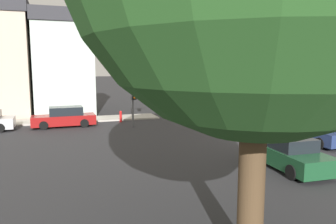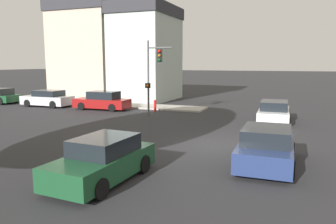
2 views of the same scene
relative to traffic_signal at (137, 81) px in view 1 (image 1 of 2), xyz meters
The scene contains 8 objects.
ground_plane 9.75m from the traffic_signal, 137.36° to the right, with size 300.00×300.00×0.00m, color #28282B.
rowhouse_backdrop 12.61m from the traffic_signal, 42.74° to the left, with size 7.65×12.62×10.22m.
traffic_signal is the anchor object (origin of this frame).
crossing_car_0 12.61m from the traffic_signal, 136.08° to the right, with size 4.24×2.06×1.46m.
crossing_car_1 8.67m from the traffic_signal, 82.56° to the right, with size 4.55×2.10×1.34m.
crossing_car_2 13.31m from the traffic_signal, 163.16° to the right, with size 4.11×2.03×1.43m.
parked_car_0 6.12m from the traffic_signal, 74.04° to the left, with size 1.90×4.61×1.50m.
fire_hydrant 3.79m from the traffic_signal, 21.66° to the left, with size 0.22×0.22×0.92m.
Camera 1 is at (-17.17, 11.98, 4.41)m, focal length 35.00 mm.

